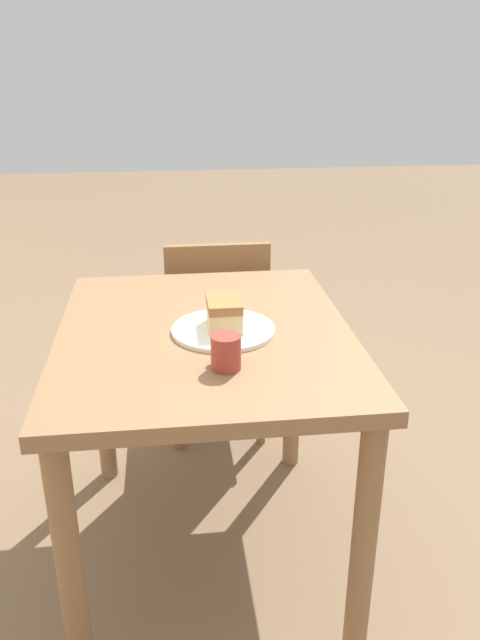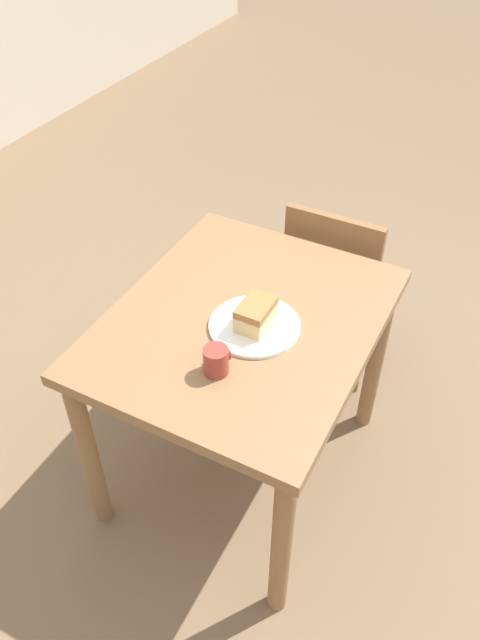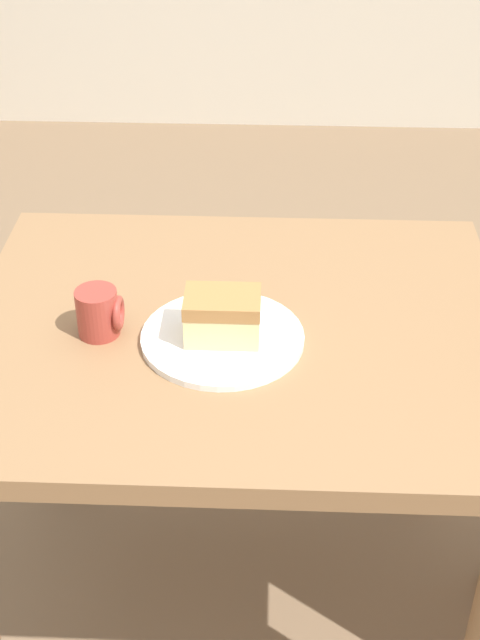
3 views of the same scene
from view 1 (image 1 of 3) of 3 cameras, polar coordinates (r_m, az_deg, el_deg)
name	(u,v)px [view 1 (image 1 of 3)]	position (r m, az deg, el deg)	size (l,w,h in m)	color
ground_plane	(298,519)	(2.19, 5.34, -17.63)	(14.00, 14.00, 0.00)	#7A6047
dining_table_near	(206,368)	(1.72, -3.17, -4.45)	(0.94, 0.78, 0.75)	olive
chair_near_window	(216,331)	(2.40, -2.21, -1.00)	(0.39, 0.39, 0.83)	brown
plate	(223,330)	(1.65, -1.54, -0.89)	(0.27, 0.27, 0.01)	white
cake_slice	(224,313)	(1.63, -1.47, 0.61)	(0.12, 0.09, 0.08)	#E5CC89
coffee_mug	(226,352)	(1.44, -1.31, -2.90)	(0.08, 0.07, 0.08)	#9E382D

